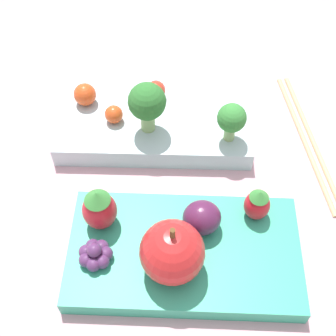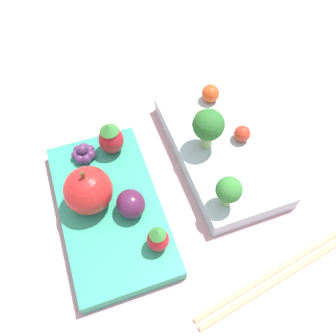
{
  "view_description": "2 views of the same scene",
  "coord_description": "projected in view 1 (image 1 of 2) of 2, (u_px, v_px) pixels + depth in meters",
  "views": [
    {
      "loc": [
        -0.04,
        -0.29,
        0.42
      ],
      "look_at": [
        -0.01,
        -0.0,
        0.04
      ],
      "focal_mm": 50.0,
      "sensor_mm": 36.0,
      "label": 1
    },
    {
      "loc": [
        0.22,
        -0.13,
        0.43
      ],
      "look_at": [
        -0.01,
        -0.0,
        0.04
      ],
      "focal_mm": 40.0,
      "sensor_mm": 36.0,
      "label": 2
    }
  ],
  "objects": [
    {
      "name": "ground_plane",
      "position": [
        173.0,
        186.0,
        0.51
      ],
      "size": [
        4.0,
        4.0,
        0.0
      ],
      "primitive_type": "plane",
      "color": "#C6939E"
    },
    {
      "name": "strawberry_0",
      "position": [
        99.0,
        209.0,
        0.44
      ],
      "size": [
        0.03,
        0.03,
        0.05
      ],
      "color": "red",
      "rests_on": "bento_box_fruit"
    },
    {
      "name": "chopsticks_pair",
      "position": [
        309.0,
        139.0,
        0.55
      ],
      "size": [
        0.02,
        0.21,
        0.01
      ],
      "color": "tan",
      "rests_on": "ground_plane"
    },
    {
      "name": "grape_cluster",
      "position": [
        95.0,
        254.0,
        0.43
      ],
      "size": [
        0.03,
        0.03,
        0.02
      ],
      "color": "#562D5B",
      "rests_on": "bento_box_fruit"
    },
    {
      "name": "cherry_tomato_0",
      "position": [
        156.0,
        90.0,
        0.55
      ],
      "size": [
        0.02,
        0.02,
        0.02
      ],
      "color": "red",
      "rests_on": "bento_box_savoury"
    },
    {
      "name": "apple",
      "position": [
        172.0,
        252.0,
        0.41
      ],
      "size": [
        0.06,
        0.06,
        0.07
      ],
      "color": "red",
      "rests_on": "bento_box_fruit"
    },
    {
      "name": "bento_box_fruit",
      "position": [
        184.0,
        253.0,
        0.45
      ],
      "size": [
        0.24,
        0.16,
        0.02
      ],
      "color": "#33A87F",
      "rests_on": "ground_plane"
    },
    {
      "name": "broccoli_floret_1",
      "position": [
        232.0,
        119.0,
        0.5
      ],
      "size": [
        0.03,
        0.03,
        0.05
      ],
      "color": "#93B770",
      "rests_on": "bento_box_savoury"
    },
    {
      "name": "bento_box_savoury",
      "position": [
        155.0,
        122.0,
        0.55
      ],
      "size": [
        0.24,
        0.15,
        0.03
      ],
      "color": "silver",
      "rests_on": "ground_plane"
    },
    {
      "name": "broccoli_floret_0",
      "position": [
        147.0,
        103.0,
        0.5
      ],
      "size": [
        0.04,
        0.04,
        0.06
      ],
      "color": "#93B770",
      "rests_on": "bento_box_savoury"
    },
    {
      "name": "cherry_tomato_2",
      "position": [
        85.0,
        95.0,
        0.54
      ],
      "size": [
        0.03,
        0.03,
        0.03
      ],
      "color": "#DB4C1E",
      "rests_on": "bento_box_savoury"
    },
    {
      "name": "strawberry_1",
      "position": [
        257.0,
        204.0,
        0.45
      ],
      "size": [
        0.03,
        0.03,
        0.04
      ],
      "color": "red",
      "rests_on": "bento_box_fruit"
    },
    {
      "name": "cherry_tomato_1",
      "position": [
        114.0,
        114.0,
        0.53
      ],
      "size": [
        0.02,
        0.02,
        0.02
      ],
      "color": "#DB4C1E",
      "rests_on": "bento_box_savoury"
    },
    {
      "name": "plum",
      "position": [
        202.0,
        218.0,
        0.45
      ],
      "size": [
        0.04,
        0.03,
        0.03
      ],
      "color": "#511E42",
      "rests_on": "bento_box_fruit"
    }
  ]
}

